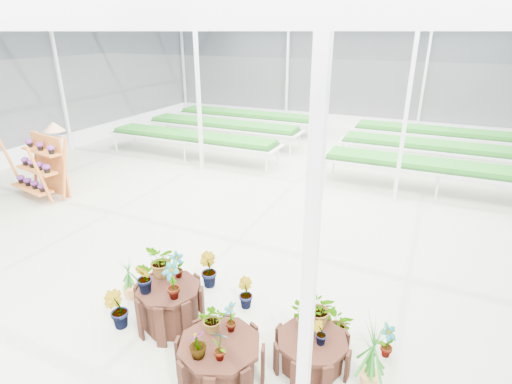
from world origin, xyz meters
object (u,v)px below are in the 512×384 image
at_px(plinth_mid, 220,361).
at_px(plinth_low, 311,352).
at_px(shelf_rack, 38,168).
at_px(plinth_tall, 170,306).
at_px(bird_table, 58,152).

relative_size(plinth_mid, plinth_low, 1.11).
bearing_deg(plinth_mid, shelf_rack, 155.36).
xyz_separation_m(plinth_low, shelf_rack, (-8.43, 2.71, 0.60)).
bearing_deg(plinth_tall, bird_table, 149.83).
relative_size(plinth_tall, bird_table, 0.55).
bearing_deg(bird_table, plinth_low, -47.87).
relative_size(plinth_mid, bird_table, 0.61).
xyz_separation_m(plinth_mid, plinth_low, (1.00, 0.70, -0.07)).
bearing_deg(plinth_mid, bird_table, 150.36).
height_order(plinth_tall, shelf_rack, shelf_rack).
xyz_separation_m(plinth_tall, shelf_rack, (-6.23, 2.81, 0.49)).
bearing_deg(bird_table, shelf_rack, -90.79).
distance_m(plinth_low, shelf_rack, 8.88).
relative_size(plinth_mid, shelf_rack, 0.67).
height_order(plinth_low, shelf_rack, shelf_rack).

